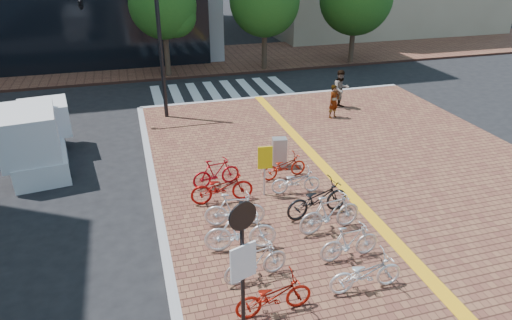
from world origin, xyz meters
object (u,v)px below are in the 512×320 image
object	(u,v)px
bike_10	(296,181)
bike_11	(284,166)
bike_0	(274,296)
pedestrian_a	(334,101)
bike_3	(235,210)
notice_sign	(243,254)
bike_2	(240,232)
bike_8	(330,213)
box_truck	(37,138)
yellow_sign	(265,162)
bike_4	(222,187)
bike_9	(317,199)
bike_5	(216,173)
pedestrian_b	(341,89)
utility_box	(279,152)
bike_1	(256,262)
bike_6	(366,273)
traffic_light_pole	(125,27)
bike_7	(350,242)

from	to	relation	value
bike_10	bike_11	world-z (taller)	bike_11
bike_0	pedestrian_a	bearing A→B (deg)	-32.63
bike_3	notice_sign	xyz separation A→B (m)	(-0.76, -3.88, 1.47)
bike_2	bike_8	bearing A→B (deg)	-78.14
pedestrian_a	box_truck	distance (m)	12.27
bike_11	box_truck	distance (m)	8.86
yellow_sign	bike_4	bearing A→B (deg)	-179.95
bike_4	bike_11	xyz separation A→B (m)	(2.37, 0.98, -0.09)
bike_9	box_truck	size ratio (longest dim) A/B	0.47
bike_5	bike_9	size ratio (longest dim) A/B	0.80
bike_8	pedestrian_b	xyz separation A→B (m)	(4.81, 9.44, 0.35)
yellow_sign	bike_3	bearing A→B (deg)	-133.48
bike_0	bike_5	size ratio (longest dim) A/B	1.07
bike_10	box_truck	bearing A→B (deg)	67.37
box_truck	notice_sign	bearing A→B (deg)	-62.69
bike_9	pedestrian_a	bearing A→B (deg)	-37.25
bike_9	utility_box	world-z (taller)	utility_box
bike_1	yellow_sign	distance (m)	4.04
bike_8	pedestrian_b	world-z (taller)	pedestrian_b
bike_6	traffic_light_pole	xyz separation A→B (m)	(-4.55, 12.90, 3.62)
bike_11	box_truck	world-z (taller)	box_truck
notice_sign	box_truck	xyz separation A→B (m)	(-5.05, 9.78, -1.02)
notice_sign	box_truck	size ratio (longest dim) A/B	0.73
utility_box	traffic_light_pole	distance (m)	8.61
bike_2	bike_9	bearing A→B (deg)	-60.12
pedestrian_b	bike_0	bearing A→B (deg)	-129.25
bike_3	bike_10	bearing A→B (deg)	-50.59
bike_1	traffic_light_pole	bearing A→B (deg)	0.51
utility_box	yellow_sign	xyz separation A→B (m)	(-1.11, -1.84, 0.64)
traffic_light_pole	box_truck	xyz separation A→B (m)	(-3.52, -3.60, -3.12)
bike_0	bike_1	bearing A→B (deg)	1.44
notice_sign	bike_3	bearing A→B (deg)	78.97
bike_8	bike_10	bearing A→B (deg)	-2.74
bike_0	box_truck	distance (m)	11.07
notice_sign	bike_0	bearing A→B (deg)	26.00
bike_4	bike_11	bearing A→B (deg)	-65.90
bike_6	pedestrian_b	world-z (taller)	pedestrian_b
bike_3	bike_2	bearing A→B (deg)	-175.54
bike_8	traffic_light_pole	xyz separation A→B (m)	(-4.75, 10.48, 3.52)
bike_7	bike_11	bearing A→B (deg)	-1.02
pedestrian_b	yellow_sign	distance (m)	9.27
bike_0	traffic_light_pole	xyz separation A→B (m)	(-2.30, 13.00, 3.64)
bike_0	bike_8	distance (m)	3.52
bike_6	bike_9	size ratio (longest dim) A/B	0.89
bike_3	yellow_sign	xyz separation A→B (m)	(1.30, 1.37, 0.67)
bike_7	notice_sign	bearing A→B (deg)	114.39
bike_0	traffic_light_pole	bearing A→B (deg)	7.98
bike_0	bike_7	distance (m)	2.72
bike_3	pedestrian_b	bearing A→B (deg)	-29.92
bike_5	utility_box	size ratio (longest dim) A/B	1.48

